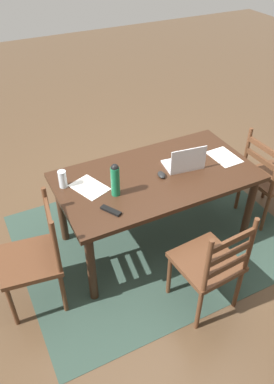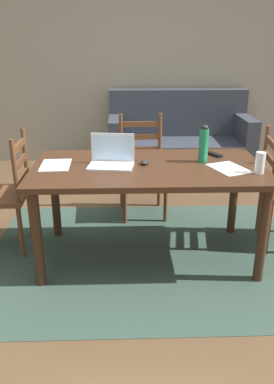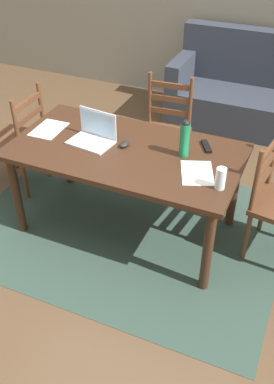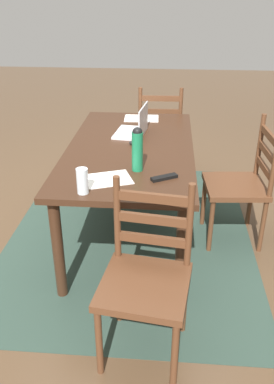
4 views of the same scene
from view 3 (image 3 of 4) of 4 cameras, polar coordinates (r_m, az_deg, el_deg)
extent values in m
plane|color=brown|center=(3.65, -1.31, -4.46)|extent=(14.00, 14.00, 0.00)
cube|color=#2D4238|center=(3.65, -1.31, -4.43)|extent=(2.50, 1.90, 0.01)
cube|color=#382114|center=(3.22, -1.49, 5.31)|extent=(1.70, 0.91, 0.04)
cylinder|color=#382114|center=(3.52, -15.44, -0.39)|extent=(0.07, 0.07, 0.71)
cylinder|color=#382114|center=(2.97, 9.20, -7.55)|extent=(0.07, 0.07, 0.71)
cylinder|color=#382114|center=(4.02, -9.17, 5.54)|extent=(0.07, 0.07, 0.71)
cylinder|color=#382114|center=(3.54, 12.57, 0.36)|extent=(0.07, 0.07, 0.71)
cube|color=#56331E|center=(4.06, -15.70, 6.48)|extent=(0.45, 0.45, 0.04)
cylinder|color=#56331E|center=(4.40, -15.83, 5.42)|extent=(0.04, 0.04, 0.43)
cylinder|color=#56331E|center=(3.95, -14.45, 1.77)|extent=(0.04, 0.04, 0.43)
cylinder|color=#56331E|center=(4.20, -11.61, 4.53)|extent=(0.04, 0.04, 0.43)
cylinder|color=#56331E|center=(3.70, -15.45, 7.91)|extent=(0.04, 0.04, 0.50)
cylinder|color=#56331E|center=(3.97, -12.34, 10.44)|extent=(0.04, 0.04, 0.50)
cube|color=#56331E|center=(3.88, -13.63, 7.91)|extent=(0.03, 0.36, 0.05)
cube|color=#56331E|center=(3.82, -13.90, 9.55)|extent=(0.03, 0.36, 0.05)
cube|color=#56331E|center=(3.77, -14.18, 11.24)|extent=(0.03, 0.36, 0.05)
cylinder|color=#56331E|center=(3.62, 16.16, -2.16)|extent=(0.04, 0.04, 0.43)
cylinder|color=#56331E|center=(3.33, 14.11, -5.67)|extent=(0.04, 0.04, 0.43)
cylinder|color=#56331E|center=(3.35, 17.38, 4.38)|extent=(0.04, 0.04, 0.50)
cylinder|color=#56331E|center=(3.04, 15.26, 1.19)|extent=(0.04, 0.04, 0.50)
cube|color=#56331E|center=(3.25, 16.07, 1.40)|extent=(0.07, 0.36, 0.05)
cube|color=#56331E|center=(3.18, 16.45, 3.24)|extent=(0.07, 0.36, 0.05)
cube|color=#56331E|center=(3.12, 16.84, 5.15)|extent=(0.07, 0.36, 0.05)
cube|color=#56331E|center=(3.99, 3.34, 7.31)|extent=(0.47, 0.47, 0.04)
cylinder|color=#56331E|center=(3.91, 5.09, 2.55)|extent=(0.04, 0.04, 0.43)
cylinder|color=#56331E|center=(4.00, -0.17, 3.57)|extent=(0.04, 0.04, 0.43)
cylinder|color=#56331E|center=(4.23, 6.45, 5.27)|extent=(0.04, 0.04, 0.43)
cylinder|color=#56331E|center=(4.31, 1.53, 6.17)|extent=(0.04, 0.04, 0.43)
cylinder|color=#56331E|center=(4.01, 6.96, 11.28)|extent=(0.04, 0.04, 0.50)
cylinder|color=#56331E|center=(4.09, 1.68, 12.10)|extent=(0.04, 0.04, 0.50)
cube|color=#56331E|center=(4.09, 4.23, 10.44)|extent=(0.36, 0.05, 0.05)
cube|color=#56331E|center=(4.03, 4.31, 12.03)|extent=(0.36, 0.05, 0.05)
cube|color=#56331E|center=(3.98, 4.39, 13.66)|extent=(0.36, 0.05, 0.05)
cube|color=#2D333D|center=(5.19, 14.51, 10.39)|extent=(1.80, 0.80, 0.40)
cube|color=#2D333D|center=(5.28, 16.04, 16.52)|extent=(1.80, 0.20, 0.60)
cube|color=#2D333D|center=(5.22, 6.02, 15.70)|extent=(0.16, 0.80, 0.30)
cube|color=silver|center=(3.29, -6.06, 6.44)|extent=(0.35, 0.26, 0.02)
cube|color=silver|center=(3.31, -5.10, 8.93)|extent=(0.32, 0.05, 0.21)
cube|color=#A5CCEA|center=(3.31, -5.16, 8.89)|extent=(0.29, 0.04, 0.19)
cylinder|color=#197247|center=(3.09, 6.22, 6.75)|extent=(0.07, 0.07, 0.25)
sphere|color=black|center=(3.03, 6.38, 8.82)|extent=(0.06, 0.06, 0.06)
cylinder|color=silver|center=(2.81, 10.86, 1.75)|extent=(0.07, 0.07, 0.15)
ellipsoid|color=black|center=(3.24, -1.64, 6.27)|extent=(0.08, 0.11, 0.03)
cube|color=black|center=(3.26, 9.04, 5.91)|extent=(0.12, 0.17, 0.02)
cube|color=white|center=(3.54, -11.44, 8.05)|extent=(0.22, 0.30, 0.00)
cube|color=white|center=(2.97, 7.85, 2.49)|extent=(0.30, 0.35, 0.00)
camera|label=1|loc=(4.74, 31.29, 35.05)|focal=35.27mm
camera|label=2|loc=(1.58, -61.95, -16.51)|focal=36.74mm
camera|label=4|loc=(3.24, 53.88, 11.77)|focal=37.92mm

